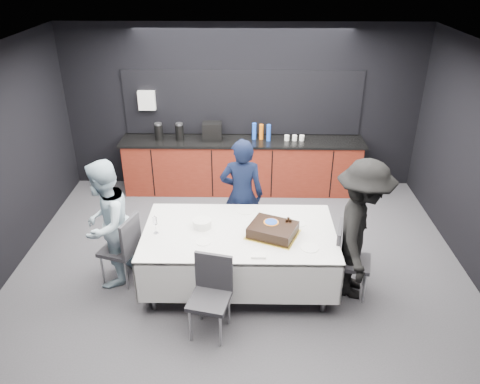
# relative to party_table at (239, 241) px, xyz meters

# --- Properties ---
(ground) EXTENTS (6.00, 6.00, 0.00)m
(ground) POSITION_rel_party_table_xyz_m (0.00, 0.40, -0.64)
(ground) COLOR #45444A
(ground) RESTS_ON ground
(room_shell) EXTENTS (6.04, 5.04, 2.82)m
(room_shell) POSITION_rel_party_table_xyz_m (0.00, 0.40, 1.22)
(room_shell) COLOR white
(room_shell) RESTS_ON ground
(kitchenette) EXTENTS (4.10, 0.64, 2.05)m
(kitchenette) POSITION_rel_party_table_xyz_m (-0.02, 2.62, -0.10)
(kitchenette) COLOR #58170D
(kitchenette) RESTS_ON ground
(party_table) EXTENTS (2.32, 1.32, 0.78)m
(party_table) POSITION_rel_party_table_xyz_m (0.00, 0.00, 0.00)
(party_table) COLOR #99999E
(party_table) RESTS_ON ground
(cake_assembly) EXTENTS (0.70, 0.64, 0.18)m
(cake_assembly) POSITION_rel_party_table_xyz_m (0.40, -0.08, 0.21)
(cake_assembly) COLOR gold
(cake_assembly) RESTS_ON party_table
(plate_stack) EXTENTS (0.23, 0.23, 0.10)m
(plate_stack) POSITION_rel_party_table_xyz_m (-0.46, 0.09, 0.19)
(plate_stack) COLOR white
(plate_stack) RESTS_ON party_table
(loose_plate_near) EXTENTS (0.18, 0.18, 0.01)m
(loose_plate_near) POSITION_rel_party_table_xyz_m (-0.41, -0.25, 0.14)
(loose_plate_near) COLOR white
(loose_plate_near) RESTS_ON party_table
(loose_plate_right_a) EXTENTS (0.18, 0.18, 0.01)m
(loose_plate_right_a) POSITION_rel_party_table_xyz_m (0.73, 0.18, 0.14)
(loose_plate_right_a) COLOR white
(loose_plate_right_a) RESTS_ON party_table
(loose_plate_right_b) EXTENTS (0.21, 0.21, 0.01)m
(loose_plate_right_b) POSITION_rel_party_table_xyz_m (0.81, -0.35, 0.14)
(loose_plate_right_b) COLOR white
(loose_plate_right_b) RESTS_ON party_table
(loose_plate_far) EXTENTS (0.22, 0.22, 0.01)m
(loose_plate_far) POSITION_rel_party_table_xyz_m (0.07, 0.49, 0.14)
(loose_plate_far) COLOR white
(loose_plate_far) RESTS_ON party_table
(fork_pile) EXTENTS (0.16, 0.10, 0.03)m
(fork_pile) POSITION_rel_party_table_xyz_m (0.22, -0.52, 0.15)
(fork_pile) COLOR white
(fork_pile) RESTS_ON party_table
(champagne_flute) EXTENTS (0.06, 0.06, 0.22)m
(champagne_flute) POSITION_rel_party_table_xyz_m (-1.00, -0.06, 0.30)
(champagne_flute) COLOR white
(champagne_flute) RESTS_ON party_table
(chair_left) EXTENTS (0.52, 0.52, 0.92)m
(chair_left) POSITION_rel_party_table_xyz_m (-1.43, 0.04, -0.11)
(chair_left) COLOR #2C2B30
(chair_left) RESTS_ON ground
(chair_right) EXTENTS (0.51, 0.51, 0.92)m
(chair_right) POSITION_rel_party_table_xyz_m (1.30, -0.13, -0.11)
(chair_right) COLOR #2C2B30
(chair_right) RESTS_ON ground
(chair_near) EXTENTS (0.50, 0.50, 0.92)m
(chair_near) POSITION_rel_party_table_xyz_m (-0.29, -0.80, -0.11)
(chair_near) COLOR #2C2B30
(chair_near) RESTS_ON ground
(person_center) EXTENTS (0.60, 0.40, 1.64)m
(person_center) POSITION_rel_party_table_xyz_m (0.02, 0.85, 0.18)
(person_center) COLOR black
(person_center) RESTS_ON ground
(person_left) EXTENTS (0.75, 0.90, 1.65)m
(person_left) POSITION_rel_party_table_xyz_m (-1.63, 0.06, 0.18)
(person_left) COLOR #A9C5D5
(person_left) RESTS_ON ground
(person_right) EXTENTS (0.91, 1.26, 1.77)m
(person_right) POSITION_rel_party_table_xyz_m (1.42, -0.13, 0.24)
(person_right) COLOR black
(person_right) RESTS_ON ground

